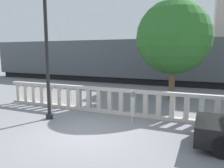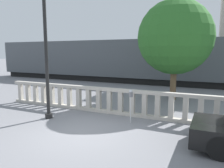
# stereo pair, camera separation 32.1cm
# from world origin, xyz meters

# --- Properties ---
(ground_plane) EXTENTS (160.00, 160.00, 0.00)m
(ground_plane) POSITION_xyz_m (0.00, 0.00, 0.00)
(ground_plane) COLOR slate
(balustrade) EXTENTS (12.28, 0.24, 1.18)m
(balustrade) POSITION_xyz_m (0.00, 2.73, 0.59)
(balustrade) COLOR #BCB5A8
(balustrade) RESTS_ON ground
(lamppost) EXTENTS (0.38, 0.38, 5.30)m
(lamppost) POSITION_xyz_m (-2.31, 0.96, 3.11)
(lamppost) COLOR black
(lamppost) RESTS_ON ground
(parking_meter) EXTENTS (0.16, 0.16, 1.35)m
(parking_meter) POSITION_xyz_m (1.09, 1.81, 1.08)
(parking_meter) COLOR silver
(parking_meter) RESTS_ON ground
(train_near) EXTENTS (28.97, 2.66, 4.51)m
(train_near) POSITION_xyz_m (-3.21, 13.09, 2.04)
(train_near) COLOR black
(train_near) RESTS_ON ground
(train_far) EXTENTS (28.86, 3.10, 3.90)m
(train_far) POSITION_xyz_m (-3.37, 26.48, 1.73)
(train_far) COLOR black
(train_far) RESTS_ON ground
(tree_left) EXTENTS (4.29, 4.29, 5.80)m
(tree_left) POSITION_xyz_m (1.86, 7.01, 3.65)
(tree_left) COLOR brown
(tree_left) RESTS_ON ground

